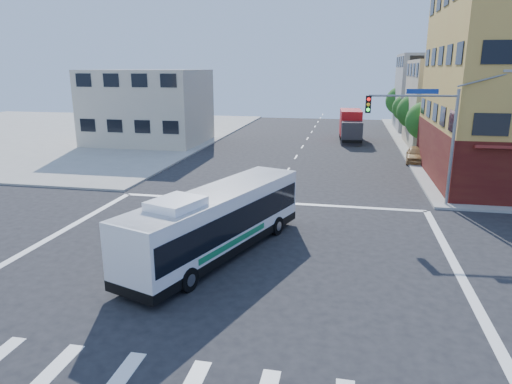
# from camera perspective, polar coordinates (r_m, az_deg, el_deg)

# --- Properties ---
(ground) EXTENTS (120.00, 120.00, 0.00)m
(ground) POSITION_cam_1_polar(r_m,az_deg,el_deg) (19.92, -3.33, -8.92)
(ground) COLOR black
(ground) RESTS_ON ground
(sidewalk_nw) EXTENTS (50.00, 50.00, 0.15)m
(sidewalk_nw) POSITION_cam_1_polar(r_m,az_deg,el_deg) (66.37, -25.64, 6.74)
(sidewalk_nw) COLOR gray
(sidewalk_nw) RESTS_ON ground
(building_east_near) EXTENTS (12.06, 10.06, 9.00)m
(building_east_near) POSITION_cam_1_polar(r_m,az_deg,el_deg) (53.10, 25.15, 9.87)
(building_east_near) COLOR #BBAF8F
(building_east_near) RESTS_ON ground
(building_east_far) EXTENTS (12.06, 10.06, 10.00)m
(building_east_far) POSITION_cam_1_polar(r_m,az_deg,el_deg) (66.75, 22.46, 11.39)
(building_east_far) COLOR #969691
(building_east_far) RESTS_ON ground
(building_west) EXTENTS (12.06, 10.06, 8.00)m
(building_west) POSITION_cam_1_polar(r_m,az_deg,el_deg) (52.44, -13.32, 10.28)
(building_west) COLOR #BDB19C
(building_west) RESTS_ON ground
(signal_mast_ne) EXTENTS (7.91, 1.13, 8.07)m
(signal_mast_ne) POSITION_cam_1_polar(r_m,az_deg,el_deg) (28.69, 20.30, 7.96)
(signal_mast_ne) COLOR gray
(signal_mast_ne) RESTS_ON ground
(street_tree_a) EXTENTS (3.60, 3.60, 5.53)m
(street_tree_a) POSITION_cam_1_polar(r_m,az_deg,el_deg) (46.27, 20.54, 8.61)
(street_tree_a) COLOR #3A2615
(street_tree_a) RESTS_ON ground
(street_tree_b) EXTENTS (3.80, 3.80, 5.79)m
(street_tree_b) POSITION_cam_1_polar(r_m,az_deg,el_deg) (54.14, 19.30, 9.72)
(street_tree_b) COLOR #3A2615
(street_tree_b) RESTS_ON ground
(street_tree_c) EXTENTS (3.40, 3.40, 5.29)m
(street_tree_c) POSITION_cam_1_polar(r_m,az_deg,el_deg) (62.08, 18.33, 10.13)
(street_tree_c) COLOR #3A2615
(street_tree_c) RESTS_ON ground
(street_tree_d) EXTENTS (4.00, 4.00, 6.03)m
(street_tree_d) POSITION_cam_1_polar(r_m,az_deg,el_deg) (69.98, 17.63, 11.02)
(street_tree_d) COLOR #3A2615
(street_tree_d) RESTS_ON ground
(transit_bus) EXTENTS (5.83, 11.17, 3.26)m
(transit_bus) POSITION_cam_1_polar(r_m,az_deg,el_deg) (20.35, -4.80, -3.58)
(transit_bus) COLOR black
(transit_bus) RESTS_ON ground
(box_truck) EXTENTS (2.66, 7.85, 3.48)m
(box_truck) POSITION_cam_1_polar(r_m,az_deg,el_deg) (54.11, 11.74, 8.04)
(box_truck) COLOR #2A2A30
(box_truck) RESTS_ON ground
(parked_car) EXTENTS (2.18, 4.41, 1.44)m
(parked_car) POSITION_cam_1_polar(r_m,az_deg,el_deg) (43.16, 19.39, 4.45)
(parked_car) COLOR tan
(parked_car) RESTS_ON ground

